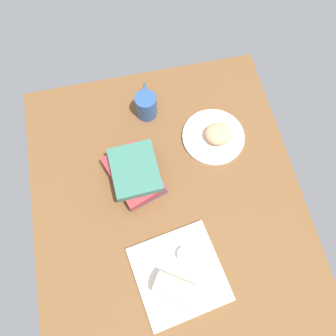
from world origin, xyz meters
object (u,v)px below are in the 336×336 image
object	(u,v)px
breakfast_wrap	(175,289)
book_stack	(135,174)
round_plate	(213,137)
scone_pastry	(218,134)
coffee_mug	(146,104)
sauce_cup	(185,255)
square_plate	(179,274)

from	to	relation	value
breakfast_wrap	book_stack	xyz separation A→B (cm)	(37.95, 5.35, -0.38)
round_plate	book_stack	size ratio (longest dim) A/B	0.94
round_plate	scone_pastry	world-z (taller)	scone_pastry
scone_pastry	coffee_mug	xyz separation A→B (cm)	(16.29, 22.51, 1.12)
breakfast_wrap	book_stack	size ratio (longest dim) A/B	0.51
sauce_cup	book_stack	size ratio (longest dim) A/B	0.20
scone_pastry	breakfast_wrap	bearing A→B (deg)	151.22
breakfast_wrap	book_stack	distance (cm)	38.33
round_plate	book_stack	bearing A→B (deg)	108.00
square_plate	book_stack	distance (cm)	34.92
scone_pastry	breakfast_wrap	distance (cm)	53.56
round_plate	breakfast_wrap	distance (cm)	53.86
scone_pastry	breakfast_wrap	world-z (taller)	breakfast_wrap
round_plate	scone_pastry	size ratio (longest dim) A/B	2.38
coffee_mug	breakfast_wrap	bearing A→B (deg)	177.03
sauce_cup	coffee_mug	distance (cm)	54.10
scone_pastry	coffee_mug	world-z (taller)	coffee_mug
scone_pastry	coffee_mug	size ratio (longest dim) A/B	0.73
round_plate	breakfast_wrap	world-z (taller)	breakfast_wrap
scone_pastry	book_stack	world-z (taller)	book_stack
round_plate	coffee_mug	bearing A→B (deg)	54.00
sauce_cup	coffee_mug	world-z (taller)	coffee_mug
sauce_cup	breakfast_wrap	size ratio (longest dim) A/B	0.39
book_stack	sauce_cup	bearing A→B (deg)	-160.00
scone_pastry	sauce_cup	xyz separation A→B (cm)	(-37.74, 20.67, -0.99)
scone_pastry	sauce_cup	distance (cm)	43.04
square_plate	sauce_cup	size ratio (longest dim) A/B	5.52
scone_pastry	round_plate	bearing A→B (deg)	56.15
breakfast_wrap	coffee_mug	distance (cm)	63.31
breakfast_wrap	sauce_cup	bearing A→B (deg)	-175.04
round_plate	sauce_cup	size ratio (longest dim) A/B	4.73
scone_pastry	breakfast_wrap	size ratio (longest dim) A/B	0.77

